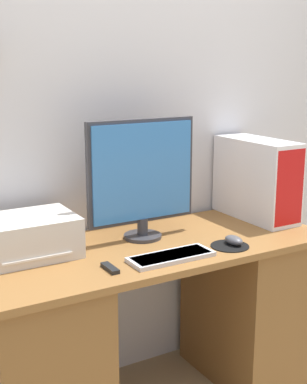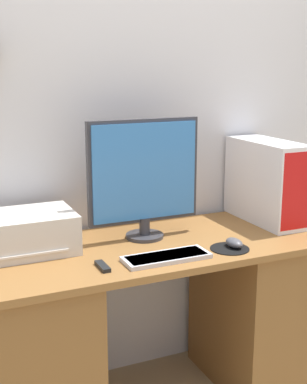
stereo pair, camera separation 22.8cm
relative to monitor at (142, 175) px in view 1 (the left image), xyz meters
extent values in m
cube|color=silver|center=(0.01, 0.28, 0.27)|extent=(6.40, 0.05, 2.70)
cube|color=brown|center=(0.01, -0.10, -0.30)|extent=(1.55, 0.65, 0.03)
cube|color=brown|center=(-0.54, -0.10, -0.70)|extent=(0.44, 0.60, 0.76)
cube|color=brown|center=(0.56, -0.10, -0.70)|extent=(0.44, 0.60, 0.76)
cylinder|color=#333338|center=(0.00, 0.00, -0.28)|extent=(0.17, 0.17, 0.02)
cylinder|color=#333338|center=(0.00, 0.00, -0.23)|extent=(0.05, 0.05, 0.08)
cube|color=#333338|center=(0.00, 0.01, 0.02)|extent=(0.52, 0.03, 0.46)
cube|color=#387AC6|center=(0.00, -0.01, 0.02)|extent=(0.49, 0.01, 0.43)
cube|color=silver|center=(-0.03, -0.30, -0.28)|extent=(0.36, 0.13, 0.02)
cube|color=white|center=(-0.03, -0.30, -0.27)|extent=(0.33, 0.11, 0.01)
cylinder|color=black|center=(0.27, -0.29, -0.29)|extent=(0.17, 0.17, 0.00)
ellipsoid|color=#4C4C51|center=(0.29, -0.29, -0.26)|extent=(0.06, 0.10, 0.04)
cube|color=white|center=(0.66, 0.00, -0.09)|extent=(0.19, 0.48, 0.40)
cube|color=red|center=(0.66, -0.23, -0.09)|extent=(0.17, 0.01, 0.36)
cube|color=beige|center=(-0.52, 0.03, -0.21)|extent=(0.40, 0.29, 0.17)
cube|color=white|center=(-0.52, -0.06, -0.25)|extent=(0.28, 0.13, 0.01)
cube|color=black|center=(-0.30, -0.28, -0.28)|extent=(0.03, 0.11, 0.02)
camera|label=1|loc=(-1.11, -2.02, 0.48)|focal=50.00mm
camera|label=2|loc=(-0.91, -2.12, 0.48)|focal=50.00mm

